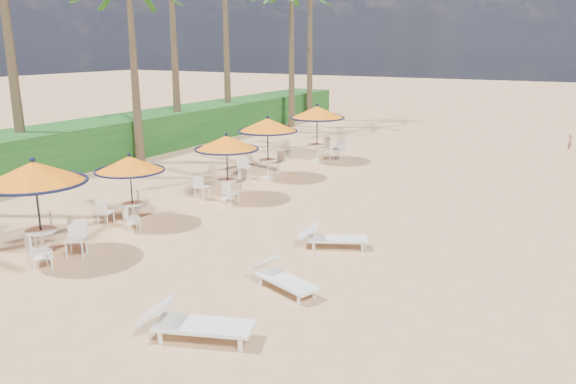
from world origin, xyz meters
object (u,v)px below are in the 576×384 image
(station_2, at_px, (226,151))
(lounger_near, at_px, (192,322))
(station_4, at_px, (320,119))
(lounger_far, at_px, (331,237))
(lounger_mid, at_px, (281,277))
(station_1, at_px, (129,172))
(station_0, at_px, (37,185))
(station_3, at_px, (267,130))

(station_2, height_order, lounger_near, station_2)
(station_4, bearing_deg, lounger_far, -62.47)
(station_2, distance_m, lounger_near, 9.72)
(lounger_mid, relative_size, lounger_far, 1.00)
(station_1, xyz_separation_m, station_2, (0.86, 3.69, 0.12))
(station_0, relative_size, lounger_near, 1.19)
(station_1, bearing_deg, station_2, 76.83)
(station_1, bearing_deg, station_4, 86.06)
(station_2, distance_m, station_3, 3.44)
(station_1, distance_m, station_4, 11.17)
(station_3, bearing_deg, lounger_far, -47.32)
(station_3, relative_size, lounger_mid, 1.33)
(station_4, height_order, lounger_near, station_4)
(station_0, bearing_deg, station_1, 92.79)
(station_4, bearing_deg, station_3, -94.80)
(station_3, xyz_separation_m, lounger_near, (5.45, -11.63, -1.54))
(station_4, relative_size, lounger_near, 1.20)
(station_0, bearing_deg, lounger_mid, 11.89)
(lounger_near, distance_m, lounger_mid, 2.67)
(lounger_mid, bearing_deg, station_4, 132.66)
(station_1, bearing_deg, lounger_near, -37.63)
(station_0, relative_size, lounger_mid, 1.39)
(station_1, height_order, station_3, station_3)
(station_3, bearing_deg, station_1, -93.45)
(station_0, relative_size, station_4, 0.99)
(station_2, bearing_deg, station_4, 90.75)
(station_3, bearing_deg, station_2, -82.67)
(station_1, xyz_separation_m, lounger_mid, (6.21, -1.88, -1.26))
(station_3, height_order, lounger_far, station_3)
(station_2, bearing_deg, station_0, -95.92)
(station_4, bearing_deg, lounger_near, -71.94)
(lounger_near, bearing_deg, station_0, 146.70)
(station_4, xyz_separation_m, lounger_mid, (5.45, -13.02, -1.61))
(station_0, xyz_separation_m, lounger_far, (5.90, 4.15, -1.59))
(station_0, relative_size, station_3, 1.04)
(station_2, xyz_separation_m, lounger_near, (5.01, -8.22, -1.33))
(station_3, height_order, lounger_near, station_3)
(station_4, relative_size, lounger_mid, 1.40)
(station_4, height_order, lounger_far, station_4)
(station_1, bearing_deg, station_3, 86.55)
(lounger_mid, distance_m, lounger_far, 2.88)
(station_0, height_order, station_3, station_0)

